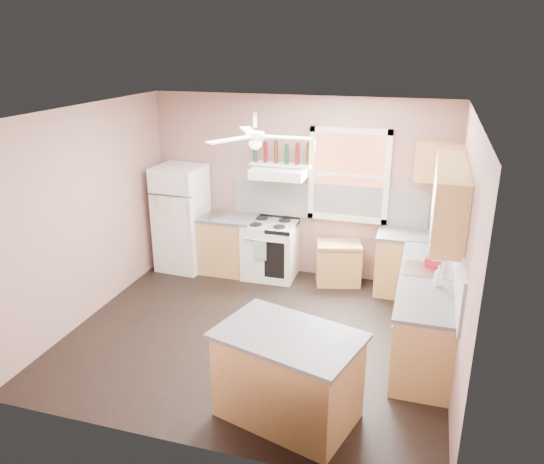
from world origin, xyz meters
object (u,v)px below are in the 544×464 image
(refrigerator, at_px, (182,218))
(toaster, at_px, (220,213))
(island, at_px, (288,377))
(cart, at_px, (338,263))
(stove, at_px, (270,250))

(refrigerator, bearing_deg, toaster, -1.17)
(refrigerator, distance_m, island, 3.92)
(toaster, distance_m, cart, 1.91)
(refrigerator, relative_size, island, 1.33)
(refrigerator, distance_m, toaster, 0.70)
(refrigerator, xyz_separation_m, toaster, (0.68, -0.06, 0.17))
(toaster, xyz_separation_m, stove, (0.75, 0.12, -0.56))
(cart, bearing_deg, stove, 167.59)
(toaster, relative_size, stove, 0.33)
(refrigerator, xyz_separation_m, island, (2.52, -2.98, -0.39))
(cart, bearing_deg, island, -104.12)
(toaster, bearing_deg, cart, -15.97)
(toaster, bearing_deg, island, -79.32)
(refrigerator, xyz_separation_m, cart, (2.46, 0.12, -0.50))
(toaster, xyz_separation_m, cart, (1.78, 0.17, -0.67))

